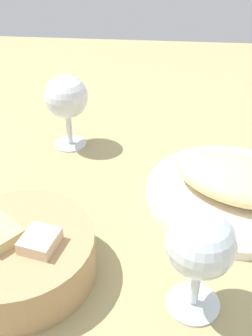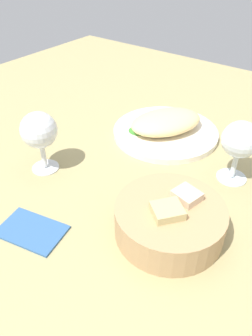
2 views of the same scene
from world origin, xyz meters
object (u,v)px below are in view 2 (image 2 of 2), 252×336
(bread_basket, at_px, (170,220))
(wine_glass_far, at_px, (240,142))
(folded_napkin, at_px, (31,230))
(plate, at_px, (165,132))
(wine_glass_near, at_px, (39,132))

(bread_basket, distance_m, wine_glass_far, 0.21)
(folded_napkin, bearing_deg, wine_glass_far, 45.87)
(bread_basket, bearing_deg, plate, -147.45)
(wine_glass_near, bearing_deg, bread_basket, 90.52)
(plate, relative_size, bread_basket, 1.41)
(wine_glass_near, bearing_deg, folded_napkin, 40.77)
(wine_glass_near, xyz_separation_m, folded_napkin, (0.13, 0.12, -0.08))
(bread_basket, relative_size, folded_napkin, 1.63)
(bread_basket, bearing_deg, wine_glass_near, -89.48)
(folded_napkin, bearing_deg, plate, 75.71)
(wine_glass_far, xyz_separation_m, folded_napkin, (0.34, -0.21, -0.08))
(plate, height_order, folded_napkin, plate)
(plate, bearing_deg, folded_napkin, -1.99)
(wine_glass_near, xyz_separation_m, wine_glass_far, (-0.21, 0.33, -0.00))
(wine_glass_far, relative_size, folded_napkin, 1.16)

